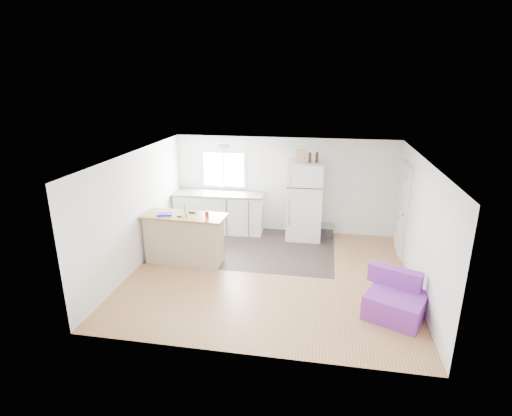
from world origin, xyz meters
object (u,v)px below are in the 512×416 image
at_px(blue_tray, 165,214).
at_px(cardboard_box, 300,156).
at_px(cleaner_jug, 207,260).
at_px(kitchen_cabinets, 219,212).
at_px(bottle_left, 310,158).
at_px(purple_seat, 395,301).
at_px(bottle_right, 317,158).
at_px(red_cup, 207,214).
at_px(peninsula, 185,238).
at_px(cooler, 325,231).
at_px(mop, 184,255).
at_px(refrigerator, 305,201).

height_order(blue_tray, cardboard_box, cardboard_box).
height_order(cleaner_jug, blue_tray, blue_tray).
height_order(kitchen_cabinets, bottle_left, bottle_left).
bearing_deg(cleaner_jug, kitchen_cabinets, 77.83).
bearing_deg(purple_seat, bottle_right, 139.60).
relative_size(purple_seat, red_cup, 9.57).
distance_m(peninsula, blue_tray, 0.67).
bearing_deg(bottle_left, purple_seat, -62.16).
distance_m(cleaner_jug, cardboard_box, 3.22).
distance_m(kitchen_cabinets, purple_seat, 5.04).
xyz_separation_m(cooler, purple_seat, (1.20, -3.25, 0.10)).
bearing_deg(mop, peninsula, 105.46).
distance_m(cleaner_jug, red_cup, 0.99).
height_order(blue_tray, bottle_right, bottle_right).
bearing_deg(peninsula, kitchen_cabinets, 85.28).
height_order(peninsula, cardboard_box, cardboard_box).
relative_size(cooler, cardboard_box, 1.51).
bearing_deg(bottle_left, red_cup, -137.98).
bearing_deg(red_cup, cleaner_jug, -94.58).
relative_size(cooler, mop, 0.33).
distance_m(peninsula, cleaner_jug, 0.66).
distance_m(cleaner_jug, bottle_right, 3.45).
relative_size(kitchen_cabinets, cardboard_box, 7.72).
bearing_deg(red_cup, bottle_right, 40.76).
height_order(peninsula, refrigerator, refrigerator).
height_order(kitchen_cabinets, red_cup, kitchen_cabinets).
xyz_separation_m(kitchen_cabinets, mop, (-0.22, -2.05, -0.29)).
xyz_separation_m(peninsula, red_cup, (0.52, -0.02, 0.59)).
bearing_deg(peninsula, refrigerator, 40.11).
xyz_separation_m(kitchen_cabinets, bottle_left, (2.24, -0.13, 1.49)).
bearing_deg(blue_tray, cleaner_jug, -3.58).
relative_size(purple_seat, cleaner_jug, 3.60).
bearing_deg(cleaner_jug, cooler, 20.75).
bearing_deg(kitchen_cabinets, cooler, -2.05).
xyz_separation_m(red_cup, bottle_right, (2.13, 1.84, 0.89)).
bearing_deg(kitchen_cabinets, blue_tray, -110.39).
bearing_deg(bottle_left, mop, -142.06).
bearing_deg(mop, kitchen_cabinets, 87.75).
xyz_separation_m(cleaner_jug, bottle_right, (2.14, 1.95, 1.87)).
relative_size(kitchen_cabinets, purple_seat, 2.02).
relative_size(peninsula, bottle_left, 7.06).
distance_m(mop, cardboard_box, 3.47).
xyz_separation_m(refrigerator, purple_seat, (1.71, -3.16, -0.68)).
bearing_deg(peninsula, purple_seat, -15.08).
bearing_deg(cooler, mop, -138.70).
bearing_deg(peninsula, blue_tray, -166.60).
xyz_separation_m(peninsula, purple_seat, (4.12, -1.33, -0.28)).
relative_size(red_cup, bottle_left, 0.48).
xyz_separation_m(mop, red_cup, (0.49, 0.14, 0.90)).
xyz_separation_m(peninsula, bottle_right, (2.65, 1.82, 1.47)).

